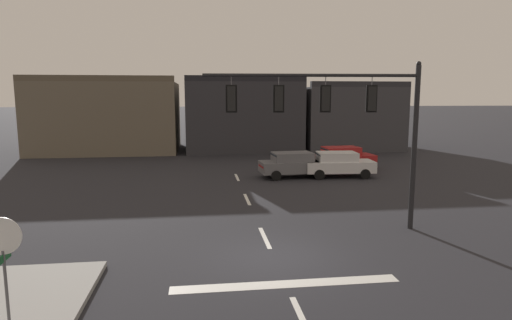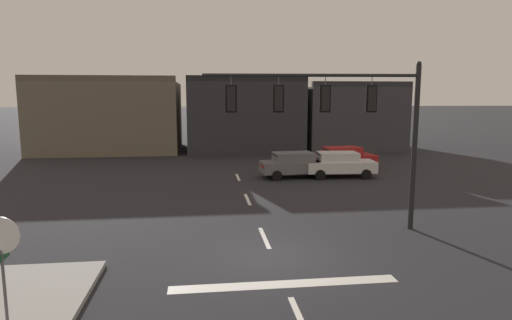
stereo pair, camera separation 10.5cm
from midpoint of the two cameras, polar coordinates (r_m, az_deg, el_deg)
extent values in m
plane|color=#232328|center=(14.30, 2.50, -12.75)|extent=(400.00, 400.00, 0.00)
cube|color=silver|center=(12.49, 4.08, -16.01)|extent=(6.40, 0.50, 0.01)
cube|color=silver|center=(16.16, 1.30, -10.20)|extent=(0.16, 2.40, 0.01)
cube|color=silver|center=(21.88, -0.99, -5.20)|extent=(0.16, 2.40, 0.01)
cube|color=silver|center=(27.72, -2.30, -2.29)|extent=(0.16, 2.40, 0.01)
cylinder|color=black|center=(17.63, 20.33, 1.37)|extent=(0.20, 0.20, 6.32)
cylinder|color=black|center=(16.37, 7.53, 11.03)|extent=(8.03, 0.73, 0.12)
sphere|color=black|center=(17.55, 20.88, 11.81)|extent=(0.18, 0.18, 0.18)
cylinder|color=#56565B|center=(16.91, 15.24, 9.93)|extent=(0.03, 0.03, 0.35)
cube|color=black|center=(16.90, 15.15, 7.81)|extent=(0.32, 0.26, 0.90)
sphere|color=red|center=(17.02, 15.06, 8.77)|extent=(0.20, 0.20, 0.20)
sphere|color=#2D2314|center=(17.02, 15.02, 7.82)|extent=(0.20, 0.20, 0.20)
sphere|color=black|center=(17.03, 14.98, 6.87)|extent=(0.20, 0.20, 0.20)
cube|color=black|center=(16.88, 15.17, 7.81)|extent=(0.42, 0.06, 1.02)
cylinder|color=#56565B|center=(16.46, 9.34, 10.16)|extent=(0.03, 0.03, 0.35)
cube|color=black|center=(16.45, 9.29, 7.98)|extent=(0.32, 0.26, 0.90)
sphere|color=red|center=(16.58, 9.22, 8.96)|extent=(0.20, 0.20, 0.20)
sphere|color=#2D2314|center=(16.58, 9.20, 7.99)|extent=(0.20, 0.20, 0.20)
sphere|color=black|center=(16.58, 9.17, 7.02)|extent=(0.20, 0.20, 0.20)
cube|color=black|center=(16.43, 9.30, 7.98)|extent=(0.42, 0.06, 1.02)
cylinder|color=#56565B|center=(16.19, 3.18, 10.29)|extent=(0.03, 0.03, 0.35)
cube|color=black|center=(16.18, 3.16, 8.07)|extent=(0.32, 0.26, 0.90)
sphere|color=red|center=(16.31, 3.12, 9.06)|extent=(0.20, 0.20, 0.20)
sphere|color=#2D2314|center=(16.31, 3.11, 8.08)|extent=(0.20, 0.20, 0.20)
sphere|color=black|center=(16.32, 3.11, 7.09)|extent=(0.20, 0.20, 0.20)
cube|color=black|center=(16.16, 3.17, 8.07)|extent=(0.42, 0.06, 1.02)
cylinder|color=#56565B|center=(16.11, -3.12, 10.30)|extent=(0.03, 0.03, 0.35)
cube|color=black|center=(16.10, -3.10, 8.07)|extent=(0.32, 0.26, 0.90)
sphere|color=red|center=(16.23, -3.11, 9.07)|extent=(0.20, 0.20, 0.20)
sphere|color=#2D2314|center=(16.23, -3.10, 8.07)|extent=(0.20, 0.20, 0.20)
sphere|color=black|center=(16.24, -3.09, 7.08)|extent=(0.20, 0.20, 0.20)
cube|color=black|center=(16.08, -3.11, 8.07)|extent=(0.42, 0.06, 1.02)
cylinder|color=#56565B|center=(10.43, -29.89, -15.85)|extent=(0.06, 0.06, 2.15)
cylinder|color=white|center=(9.97, -30.47, -8.59)|extent=(0.76, 0.03, 0.76)
cylinder|color=#B21414|center=(9.99, -30.44, -8.56)|extent=(0.68, 0.03, 0.68)
cube|color=#19592D|center=(10.11, -30.28, -11.04)|extent=(0.02, 0.64, 0.16)
cube|color=slate|center=(27.71, 5.33, -0.86)|extent=(4.54, 2.16, 0.70)
cube|color=slate|center=(27.57, 5.05, 0.42)|extent=(2.59, 1.80, 0.56)
cube|color=#2D3842|center=(27.80, 6.56, 0.42)|extent=(0.37, 1.54, 0.47)
cube|color=#2D3842|center=(27.26, 2.70, 0.31)|extent=(0.34, 1.53, 0.46)
cylinder|color=black|center=(29.02, 7.57, -1.24)|extent=(0.66, 0.27, 0.64)
cylinder|color=black|center=(27.45, 8.75, -1.82)|extent=(0.66, 0.27, 0.64)
cylinder|color=black|center=(28.19, 1.99, -1.45)|extent=(0.66, 0.27, 0.64)
cylinder|color=black|center=(26.57, 2.87, -2.07)|extent=(0.66, 0.27, 0.64)
sphere|color=silver|center=(28.94, 9.13, -0.43)|extent=(0.16, 0.16, 0.16)
sphere|color=silver|center=(27.89, 9.97, -0.79)|extent=(0.16, 0.16, 0.16)
cube|color=maroon|center=(27.13, 0.93, -0.85)|extent=(0.15, 1.37, 0.12)
cube|color=silver|center=(28.22, 11.12, -0.82)|extent=(4.50, 2.07, 0.70)
cube|color=silver|center=(28.09, 10.86, 0.45)|extent=(2.56, 1.75, 0.56)
cube|color=#2D3842|center=(28.29, 12.37, 0.42)|extent=(0.34, 1.53, 0.47)
cube|color=#2D3842|center=(27.83, 8.53, 0.39)|extent=(0.31, 1.53, 0.46)
cylinder|color=black|center=(29.48, 13.42, -1.24)|extent=(0.65, 0.26, 0.64)
cylinder|color=black|center=(27.89, 14.43, -1.83)|extent=(0.65, 0.26, 0.64)
cylinder|color=black|center=(28.77, 7.88, -1.33)|extent=(0.65, 0.26, 0.64)
cylinder|color=black|center=(27.14, 8.58, -1.93)|extent=(0.65, 0.26, 0.64)
sphere|color=silver|center=(29.38, 14.96, -0.48)|extent=(0.16, 0.16, 0.16)
sphere|color=silver|center=(28.30, 15.69, -0.84)|extent=(0.16, 0.16, 0.16)
cube|color=maroon|center=(27.74, 6.77, -0.71)|extent=(0.12, 1.37, 0.12)
cube|color=#A81E1E|center=(31.17, 11.63, 0.04)|extent=(4.54, 2.17, 0.70)
cube|color=#A81E1E|center=(31.03, 11.41, 1.18)|extent=(2.59, 1.81, 0.56)
cube|color=#2D3842|center=(31.34, 12.70, 1.18)|extent=(0.38, 1.54, 0.47)
cube|color=#2D3842|center=(30.59, 9.40, 1.10)|extent=(0.35, 1.53, 0.46)
cylinder|color=black|center=(32.59, 13.36, -0.33)|extent=(0.66, 0.27, 0.64)
cylinder|color=black|center=(31.08, 14.69, -0.80)|extent=(0.66, 0.27, 0.64)
cylinder|color=black|center=(31.46, 8.57, -0.50)|extent=(0.66, 0.27, 0.64)
cylinder|color=black|center=(29.90, 9.71, -1.00)|extent=(0.66, 0.27, 0.64)
sphere|color=silver|center=(32.60, 14.75, 0.39)|extent=(0.16, 0.16, 0.16)
sphere|color=silver|center=(31.59, 15.68, 0.10)|extent=(0.16, 0.16, 0.16)
cube|color=maroon|center=(30.36, 7.86, 0.06)|extent=(0.16, 1.37, 0.12)
cube|color=#665B4C|center=(43.19, -18.56, 5.39)|extent=(12.78, 9.27, 6.37)
cube|color=brown|center=(38.93, -20.08, 10.09)|extent=(12.78, 0.60, 0.50)
cube|color=#2D2D33|center=(42.09, -1.58, 5.79)|extent=(10.63, 8.41, 6.42)
cube|color=black|center=(38.19, -1.03, 10.71)|extent=(10.63, 0.60, 0.50)
cube|color=#38383D|center=(45.68, 11.43, 5.55)|extent=(9.27, 11.27, 5.96)
cube|color=#2B2B30|center=(40.62, 13.97, 9.69)|extent=(9.27, 0.60, 0.50)
camera|label=1|loc=(0.05, -89.83, 0.03)|focal=30.31mm
camera|label=2|loc=(0.05, 90.17, -0.03)|focal=30.31mm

